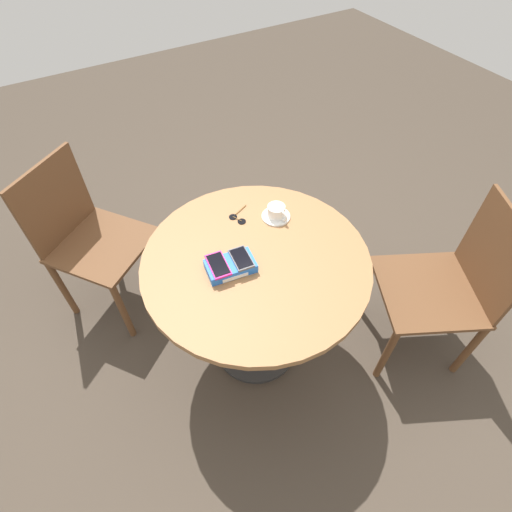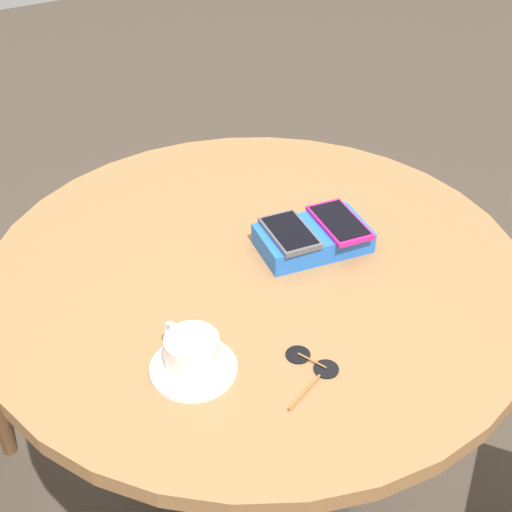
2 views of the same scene
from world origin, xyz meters
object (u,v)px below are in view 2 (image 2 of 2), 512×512
phone_box (313,238)px  phone_magenta (339,222)px  sunglasses (311,365)px  round_table (256,319)px  coffee_cup (191,351)px  saucer (194,368)px  phone_gray (291,234)px

phone_box → phone_magenta: 0.06m
phone_magenta → sunglasses: size_ratio=1.27×
round_table → coffee_cup: bearing=39.4°
phone_magenta → phone_box: bearing=-13.3°
saucer → sunglasses: size_ratio=1.18×
phone_magenta → coffee_cup: size_ratio=1.27×
phone_magenta → saucer: phone_magenta is taller
phone_gray → round_table: bearing=-3.3°
phone_box → sunglasses: 0.30m
sunglasses → saucer: bearing=-27.5°
round_table → phone_magenta: bearing=174.3°
phone_box → phone_magenta: (-0.05, 0.01, 0.03)m
phone_magenta → phone_gray: (0.10, -0.01, 0.00)m
round_table → saucer: (0.21, 0.17, 0.13)m
phone_magenta → phone_gray: bearing=-7.4°
phone_gray → sunglasses: phone_gray is taller
phone_box → phone_magenta: phone_magenta is taller
round_table → saucer: saucer is taller
round_table → sunglasses: bearing=78.3°
coffee_cup → phone_magenta: bearing=-157.5°
phone_box → saucer: phone_box is taller
sunglasses → coffee_cup: bearing=-28.2°
phone_box → phone_gray: phone_gray is taller
round_table → coffee_cup: size_ratio=8.77×
phone_magenta → saucer: (0.37, 0.16, -0.04)m
round_table → phone_box: (-0.12, 0.01, 0.15)m
coffee_cup → sunglasses: (-0.16, 0.08, -0.04)m
saucer → phone_gray: bearing=-148.5°
round_table → sunglasses: sunglasses is taller
round_table → phone_box: 0.19m
sunglasses → phone_box: bearing=-124.1°
round_table → phone_gray: size_ratio=7.56×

